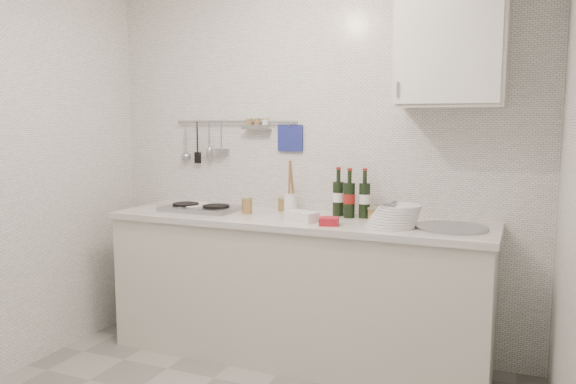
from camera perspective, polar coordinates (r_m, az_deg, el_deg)
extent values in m
cube|color=silver|center=(3.78, 2.55, 3.05)|extent=(3.00, 0.02, 2.50)
cube|color=beige|center=(3.66, 0.80, -10.03)|extent=(2.40, 0.60, 0.88)
cube|color=silver|center=(3.55, 0.81, -2.92)|extent=(2.44, 0.64, 0.04)
cube|color=black|center=(3.81, 0.91, -15.57)|extent=(2.34, 0.52, 0.10)
cube|color=#93969B|center=(3.86, -8.86, -1.66)|extent=(0.50, 0.32, 0.03)
cylinder|color=black|center=(3.92, -10.35, -1.23)|extent=(0.18, 0.18, 0.01)
cylinder|color=black|center=(3.79, -7.32, -1.44)|extent=(0.18, 0.18, 0.01)
cylinder|color=#93969B|center=(3.31, 16.26, -3.49)|extent=(0.40, 0.40, 0.02)
cylinder|color=#93969B|center=(3.32, 16.23, -4.44)|extent=(0.34, 0.34, 0.10)
cylinder|color=#93969B|center=(3.98, -5.41, 7.12)|extent=(0.95, 0.02, 0.02)
cube|color=navy|center=(3.82, 0.22, 5.50)|extent=(0.18, 0.02, 0.18)
cube|color=beige|center=(3.41, 16.28, 14.11)|extent=(0.60, 0.35, 0.70)
cube|color=white|center=(3.23, 15.88, 14.52)|extent=(0.56, 0.01, 0.66)
cylinder|color=#93969B|center=(3.24, 11.07, 10.20)|extent=(0.01, 0.01, 0.08)
cylinder|color=#545CC0|center=(3.95, -9.92, -1.58)|extent=(0.26, 0.26, 0.01)
cylinder|color=#545CC0|center=(3.95, -9.82, -1.41)|extent=(0.26, 0.26, 0.01)
cylinder|color=#545CC0|center=(3.95, -9.73, -1.24)|extent=(0.25, 0.25, 0.01)
cylinder|color=white|center=(3.29, 10.30, -3.37)|extent=(0.29, 0.29, 0.01)
cylinder|color=white|center=(3.29, 10.43, -3.12)|extent=(0.28, 0.28, 0.01)
cylinder|color=white|center=(3.29, 10.57, -2.87)|extent=(0.28, 0.28, 0.01)
cylinder|color=white|center=(3.29, 10.70, -2.62)|extent=(0.27, 0.27, 0.01)
cylinder|color=white|center=(3.29, 10.83, -2.38)|extent=(0.26, 0.26, 0.01)
cylinder|color=white|center=(3.29, 10.97, -2.13)|extent=(0.26, 0.26, 0.01)
cylinder|color=white|center=(3.29, 11.10, -1.88)|extent=(0.25, 0.25, 0.01)
cylinder|color=white|center=(3.29, 11.23, -1.63)|extent=(0.25, 0.25, 0.01)
cylinder|color=white|center=(3.29, 11.37, -1.38)|extent=(0.24, 0.24, 0.01)
cube|color=white|center=(3.40, 1.38, -2.50)|extent=(0.23, 0.17, 0.06)
cube|color=#BB1431|center=(3.29, 4.19, -2.98)|extent=(0.13, 0.13, 0.05)
cylinder|color=white|center=(3.70, 0.23, -1.18)|extent=(0.09, 0.09, 0.13)
cylinder|color=olive|center=(3.68, 0.39, 1.28)|extent=(0.03, 0.06, 0.25)
cylinder|color=olive|center=(3.70, 0.15, 1.14)|extent=(0.02, 0.05, 0.23)
cylinder|color=olive|center=(3.80, -0.50, -1.31)|extent=(0.07, 0.07, 0.08)
cylinder|color=tan|center=(3.79, -0.50, -0.62)|extent=(0.07, 0.07, 0.01)
cylinder|color=olive|center=(3.52, 11.00, -2.16)|extent=(0.06, 0.06, 0.08)
cylinder|color=tan|center=(3.52, 11.02, -1.45)|extent=(0.06, 0.06, 0.01)
cylinder|color=olive|center=(3.47, 8.61, -2.31)|extent=(0.06, 0.06, 0.07)
cylinder|color=tan|center=(3.47, 8.62, -1.67)|extent=(0.07, 0.07, 0.01)
cylinder|color=olive|center=(3.70, -4.18, -1.44)|extent=(0.07, 0.07, 0.10)
cylinder|color=tan|center=(3.69, -4.18, -0.61)|extent=(0.07, 0.07, 0.01)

